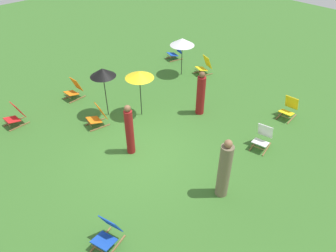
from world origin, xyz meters
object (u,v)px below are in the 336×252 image
Objects in this scene: deckchair_7 at (175,52)px; deckchair_6 at (98,116)px; deckchair_8 at (74,89)px; umbrella_2 at (103,72)px; deckchair_0 at (108,233)px; person_2 at (201,94)px; umbrella_0 at (139,75)px; person_1 at (129,131)px; deckchair_3 at (289,108)px; deckchair_4 at (263,138)px; deckchair_1 at (15,115)px; umbrella_1 at (182,42)px; person_0 at (224,170)px; deckchair_5 at (204,66)px.

deckchair_6 is at bearing -56.08° from deckchair_7.
deckchair_8 is 0.44× the size of umbrella_2.
deckchair_7 is (-6.26, 8.37, 0.00)m from deckchair_0.
deckchair_0 is at bearing -124.46° from person_2.
umbrella_0 reaches higher than person_1.
umbrella_2 reaches higher than deckchair_3.
person_2 reaches higher than deckchair_8.
deckchair_7 is 0.50× the size of person_2.
deckchair_4 is (0.51, 5.66, 0.00)m from deckchair_0.
deckchair_1 is 0.97× the size of deckchair_7.
person_1 reaches higher than deckchair_0.
umbrella_0 is at bearing 115.47° from deckchair_0.
umbrella_1 is at bearing -172.26° from person_1.
umbrella_2 reaches higher than deckchair_1.
person_0 reaches higher than deckchair_4.
deckchair_0 and deckchair_4 have the same top height.
person_1 is at bearing 23.65° from deckchair_1.
umbrella_0 is at bearing -170.50° from deckchair_4.
deckchair_1 is 8.57m from deckchair_4.
deckchair_0 and deckchair_3 have the same top height.
deckchair_7 is (-0.03, 8.00, 0.00)m from deckchair_1.
deckchair_3 is (0.23, 7.83, 0.00)m from deckchair_0.
umbrella_0 reaches higher than deckchair_0.
umbrella_0 is 2.26m from person_1.
person_1 is at bearing -119.61° from deckchair_3.
umbrella_0 is at bearing -69.79° from umbrella_1.
umbrella_2 is at bearing -75.78° from deckchair_5.
umbrella_0 is (-4.13, -1.67, 1.29)m from deckchair_4.
umbrella_1 is 0.90× the size of person_0.
person_0 is (7.10, 2.77, 0.52)m from deckchair_1.
deckchair_4 is 0.44× the size of umbrella_2.
deckchair_3 is 1.00× the size of deckchair_8.
deckchair_1 and deckchair_7 have the same top height.
deckchair_3 is at bearing 12.12° from deckchair_5.
umbrella_1 is (1.36, 7.03, 1.18)m from deckchair_1.
person_1 reaches higher than deckchair_3.
deckchair_7 is at bearing 86.96° from deckchair_1.
deckchair_6 is at bearing -72.51° from deckchair_5.
deckchair_5 is at bearing 178.71° from person_1.
deckchair_7 is at bearing -160.05° from person_0.
deckchair_5 is at bearing 99.97° from deckchair_6.
umbrella_0 is 4.63m from person_0.
deckchair_1 is 0.99× the size of deckchair_4.
deckchair_4 is 7.50m from deckchair_8.
deckchair_5 is at bearing 72.64° from person_2.
person_0 is (5.34, 0.06, -0.87)m from umbrella_2.
deckchair_3 is at bearing -13.86° from person_2.
umbrella_2 is (-4.70, -4.75, 1.39)m from deckchair_3.
deckchair_0 and deckchair_6 have the same top height.
umbrella_2 is 3.57m from person_2.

